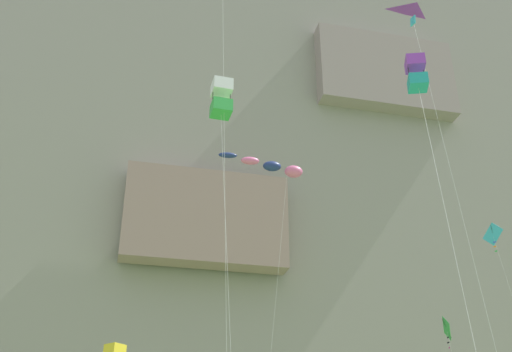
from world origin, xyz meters
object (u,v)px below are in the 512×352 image
(kite_delta_mid_right, at_px, (419,17))
(kite_box_high_right, at_px, (417,75))
(kite_diamond_high_left, at_px, (496,245))
(kite_diamond_near_cliff, at_px, (448,337))
(kite_banner_high_center, at_px, (188,7))
(kite_box_mid_left, at_px, (222,99))
(kite_windsock_upper_mid, at_px, (274,167))

(kite_delta_mid_right, bearing_deg, kite_box_high_right, -124.38)
(kite_diamond_high_left, distance_m, kite_diamond_near_cliff, 8.50)
(kite_banner_high_center, xyz_separation_m, kite_box_mid_left, (1.81, -1.01, -6.32))
(kite_box_mid_left, bearing_deg, kite_delta_mid_right, -6.55)
(kite_diamond_high_left, height_order, kite_delta_mid_right, kite_delta_mid_right)
(kite_box_mid_left, bearing_deg, kite_diamond_high_left, 31.95)
(kite_delta_mid_right, height_order, kite_box_mid_left, kite_delta_mid_right)
(kite_delta_mid_right, distance_m, kite_diamond_near_cliff, 23.05)
(kite_banner_high_center, xyz_separation_m, kite_windsock_upper_mid, (7.70, 11.41, -2.73))
(kite_banner_high_center, bearing_deg, kite_windsock_upper_mid, 56.00)
(kite_diamond_high_left, distance_m, kite_box_high_right, 30.32)
(kite_windsock_upper_mid, bearing_deg, kite_box_mid_left, -115.37)
(kite_delta_mid_right, distance_m, kite_box_mid_left, 12.24)
(kite_box_high_right, bearing_deg, kite_diamond_near_cliff, 60.21)
(kite_delta_mid_right, relative_size, kite_diamond_near_cliff, 1.74)
(kite_box_mid_left, bearing_deg, kite_banner_high_center, 150.93)
(kite_diamond_high_left, bearing_deg, kite_delta_mid_right, -129.98)
(kite_windsock_upper_mid, bearing_deg, kite_banner_high_center, -124.00)
(kite_diamond_high_left, xyz_separation_m, kite_box_high_right, (-18.61, -23.54, -4.27))
(kite_box_high_right, height_order, kite_windsock_upper_mid, kite_windsock_upper_mid)
(kite_diamond_high_left, bearing_deg, kite_banner_high_center, -151.57)
(kite_delta_mid_right, height_order, kite_windsock_upper_mid, kite_delta_mid_right)
(kite_diamond_high_left, bearing_deg, kite_box_mid_left, -148.05)
(kite_diamond_high_left, distance_m, kite_windsock_upper_mid, 18.68)
(kite_windsock_upper_mid, bearing_deg, kite_box_high_right, -91.06)
(kite_delta_mid_right, distance_m, kite_banner_high_center, 12.50)
(kite_banner_high_center, distance_m, kite_diamond_near_cliff, 28.91)
(kite_delta_mid_right, xyz_separation_m, kite_diamond_near_cliff, (8.91, 16.99, -12.78))
(kite_diamond_near_cliff, bearing_deg, kite_box_high_right, -119.79)
(kite_diamond_near_cliff, height_order, kite_box_mid_left, kite_box_mid_left)
(kite_diamond_high_left, height_order, kite_windsock_upper_mid, kite_windsock_upper_mid)
(kite_banner_high_center, relative_size, kite_diamond_near_cliff, 1.82)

